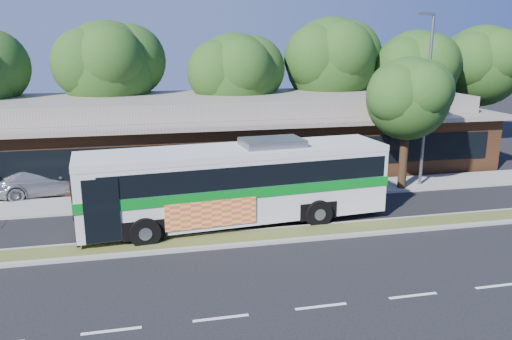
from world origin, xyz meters
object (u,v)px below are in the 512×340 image
(transit_bus, at_px, (237,179))
(sidewalk_tree, at_px, (412,97))
(lamp_post, at_px, (426,96))
(sedan, at_px, (48,180))

(transit_bus, height_order, sidewalk_tree, sidewalk_tree)
(sidewalk_tree, bearing_deg, lamp_post, 15.74)
(sedan, xyz_separation_m, sidewalk_tree, (18.46, -3.06, 4.15))
(transit_bus, relative_size, sedan, 2.47)
(lamp_post, bearing_deg, sidewalk_tree, -164.26)
(transit_bus, bearing_deg, sidewalk_tree, 13.53)
(lamp_post, height_order, sidewalk_tree, lamp_post)
(lamp_post, height_order, transit_bus, lamp_post)
(sedan, distance_m, sidewalk_tree, 19.17)
(sidewalk_tree, bearing_deg, sedan, 170.58)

